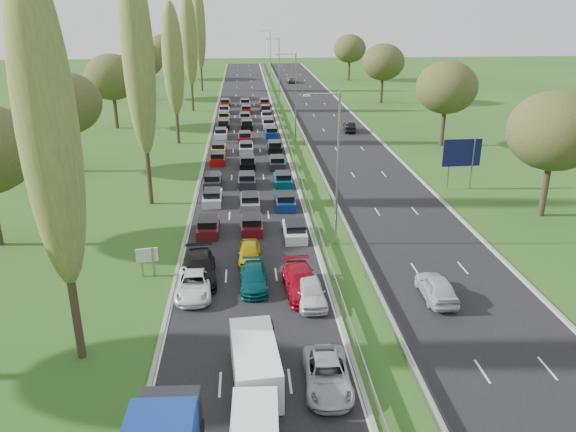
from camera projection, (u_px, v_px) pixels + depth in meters
name	position (u px, v px, depth m)	size (l,w,h in m)	color
ground	(294.00, 140.00, 79.01)	(260.00, 260.00, 0.00)	#245019
near_carriageway	(246.00, 137.00, 80.85)	(10.50, 215.00, 0.04)	black
far_carriageway	(339.00, 135.00, 81.83)	(10.50, 215.00, 0.04)	black
central_reservation	(293.00, 132.00, 81.15)	(2.36, 215.00, 0.32)	gray
lamp_columns	(296.00, 99.00, 75.03)	(0.18, 140.18, 12.00)	gray
poplar_row	(161.00, 57.00, 62.44)	(2.80, 127.80, 22.44)	#2D2116
woodland_left	(55.00, 109.00, 58.16)	(8.00, 166.00, 11.10)	#2D2116
woodland_right	(471.00, 97.00, 65.28)	(8.00, 153.00, 11.10)	#2D2116
traffic_queue_fill	(247.00, 142.00, 75.78)	(9.11, 68.26, 0.80)	#590F14
near_car_2	(194.00, 284.00, 36.58)	(2.27, 4.92, 1.37)	white
near_car_3	(199.00, 269.00, 38.49)	(2.25, 5.53, 1.60)	black
near_car_7	(254.00, 278.00, 37.48)	(1.82, 4.47, 1.30)	#044348
near_car_8	(249.00, 252.00, 41.29)	(1.61, 4.01, 1.36)	#C0980C
near_car_10	(327.00, 375.00, 27.63)	(2.25, 4.88, 1.35)	#A4A7AD
near_car_11	(301.00, 282.00, 36.70)	(2.15, 5.30, 1.54)	maroon
near_car_12	(310.00, 291.00, 35.57)	(1.75, 4.36, 1.49)	silver
far_car_0	(437.00, 287.00, 36.00)	(1.84, 4.59, 1.56)	#B7BEC2
far_car_1	(349.00, 127.00, 83.70)	(1.52, 4.36, 1.44)	black
far_car_2	(291.00, 80.00, 136.66)	(2.31, 5.00, 1.39)	slate
white_van_front	(255.00, 361.00, 28.01)	(2.14, 5.47, 2.20)	white
info_sign	(147.00, 258.00, 38.78)	(1.50, 0.34, 2.10)	gray
direction_sign	(462.00, 155.00, 56.66)	(4.00, 0.29, 5.20)	gray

